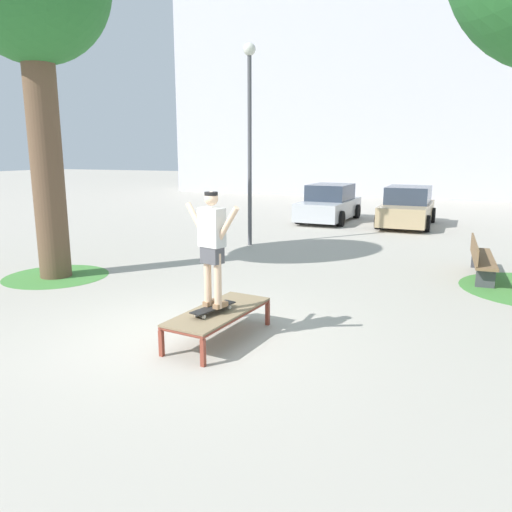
% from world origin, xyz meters
% --- Properties ---
extents(ground_plane, '(120.00, 120.00, 0.00)m').
position_xyz_m(ground_plane, '(0.00, 0.00, 0.00)').
color(ground_plane, '#B2AA9E').
extents(building_facade, '(35.82, 4.00, 14.09)m').
position_xyz_m(building_facade, '(2.88, 27.23, 7.05)').
color(building_facade, silver).
rests_on(building_facade, ground).
extents(skate_box, '(0.98, 1.98, 0.46)m').
position_xyz_m(skate_box, '(0.63, 0.08, 0.41)').
color(skate_box, brown).
rests_on(skate_box, ground).
extents(skateboard, '(0.41, 0.82, 0.09)m').
position_xyz_m(skateboard, '(0.61, -0.07, 0.54)').
color(skateboard, black).
rests_on(skateboard, skate_box).
extents(skater, '(0.98, 0.38, 1.69)m').
position_xyz_m(skater, '(0.61, -0.06, 1.53)').
color(skater, beige).
rests_on(skater, skateboard).
extents(grass_patch_near_left, '(2.32, 2.32, 0.01)m').
position_xyz_m(grass_patch_near_left, '(-4.55, 2.17, 0.00)').
color(grass_patch_near_left, '#47893D').
rests_on(grass_patch_near_left, ground).
extents(car_silver, '(2.07, 4.27, 1.50)m').
position_xyz_m(car_silver, '(-1.00, 13.69, 0.69)').
color(car_silver, '#B7BABF').
rests_on(car_silver, ground).
extents(car_tan, '(1.99, 4.24, 1.50)m').
position_xyz_m(car_tan, '(2.11, 13.51, 0.69)').
color(car_tan, tan).
rests_on(car_tan, ground).
extents(park_bench, '(0.50, 2.41, 0.83)m').
position_xyz_m(park_bench, '(4.43, 5.76, 0.45)').
color(park_bench, brown).
rests_on(park_bench, ground).
extents(light_post, '(0.36, 0.36, 5.83)m').
position_xyz_m(light_post, '(-1.95, 7.46, 3.83)').
color(light_post, '#4C4C51').
rests_on(light_post, ground).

